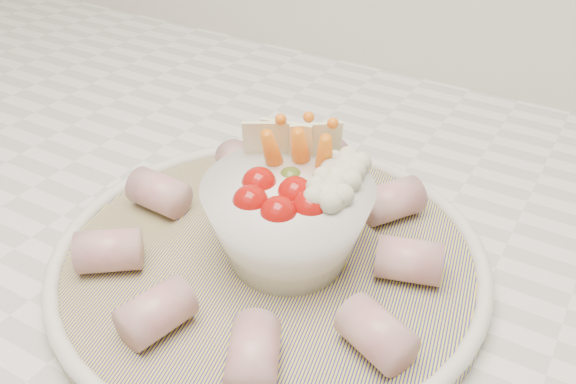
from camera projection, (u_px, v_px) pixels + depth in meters
The scene contains 3 objects.
serving_platter at pixel (269, 259), 0.49m from camera, with size 0.39×0.39×0.02m.
veggie_bowl at pixel (291, 216), 0.46m from camera, with size 0.12×0.12×0.10m.
cured_meat_rolls at pixel (269, 239), 0.48m from camera, with size 0.27×0.27×0.03m.
Camera 1 is at (0.22, 1.05, 1.25)m, focal length 40.00 mm.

